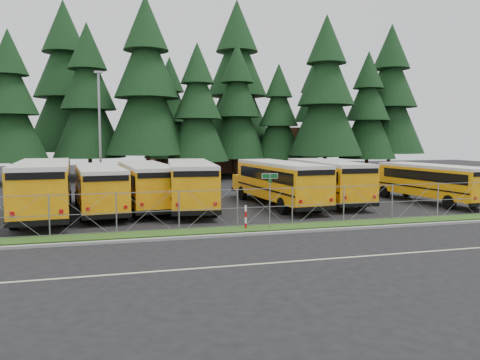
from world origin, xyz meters
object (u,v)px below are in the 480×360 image
(bus_0, at_px, (44,189))
(bus_2, at_px, (145,186))
(striped_bollard, at_px, (246,217))
(bus_5, at_px, (278,184))
(bus_6, at_px, (325,182))
(bus_east, at_px, (428,184))
(bus_3, at_px, (190,185))
(street_sign, at_px, (270,189))
(light_standard, at_px, (100,127))
(bus_1, at_px, (99,189))

(bus_0, height_order, bus_2, bus_0)
(striped_bollard, bearing_deg, bus_2, 118.21)
(striped_bollard, bearing_deg, bus_5, 59.11)
(bus_6, height_order, bus_east, bus_6)
(bus_3, xyz_separation_m, bus_5, (5.90, -0.26, -0.03))
(street_sign, bearing_deg, striped_bollard, 166.59)
(bus_0, height_order, street_sign, bus_0)
(bus_5, relative_size, street_sign, 4.05)
(bus_0, xyz_separation_m, bus_3, (8.66, 0.87, -0.08))
(light_standard, bearing_deg, bus_0, -102.95)
(bus_5, distance_m, light_standard, 17.14)
(street_sign, bearing_deg, bus_0, 149.19)
(bus_2, relative_size, bus_east, 1.08)
(bus_0, height_order, bus_6, bus_0)
(bus_3, distance_m, striped_bollard, 7.65)
(bus_6, bearing_deg, bus_2, -179.31)
(bus_0, xyz_separation_m, bus_5, (14.56, 0.61, -0.12))
(bus_0, bearing_deg, bus_2, 11.62)
(bus_5, height_order, striped_bollard, bus_5)
(bus_1, relative_size, bus_5, 0.96)
(bus_6, bearing_deg, bus_3, -174.92)
(bus_3, bearing_deg, street_sign, -64.60)
(bus_0, height_order, light_standard, light_standard)
(bus_2, bearing_deg, street_sign, -61.50)
(bus_6, height_order, striped_bollard, bus_6)
(bus_6, distance_m, bus_east, 7.30)
(bus_east, distance_m, striped_bollard, 16.24)
(bus_3, xyz_separation_m, bus_6, (9.72, 0.50, -0.04))
(bus_1, height_order, street_sign, bus_1)
(street_sign, relative_size, light_standard, 0.28)
(bus_2, relative_size, light_standard, 1.10)
(light_standard, bearing_deg, bus_east, -30.24)
(bus_3, relative_size, light_standard, 1.15)
(bus_2, height_order, street_sign, bus_2)
(bus_3, distance_m, bus_6, 9.73)
(bus_5, distance_m, bus_east, 10.90)
(bus_east, bearing_deg, street_sign, -162.48)
(bus_2, distance_m, light_standard, 11.91)
(bus_5, height_order, bus_east, bus_5)
(bus_east, relative_size, street_sign, 3.68)
(bus_0, bearing_deg, street_sign, -35.23)
(bus_2, bearing_deg, bus_5, -11.85)
(bus_2, height_order, bus_5, bus_5)
(bus_0, xyz_separation_m, street_sign, (11.45, -6.83, 0.42))
(bus_1, height_order, bus_east, bus_1)
(street_sign, bearing_deg, bus_2, 123.29)
(street_sign, distance_m, striped_bollard, 1.87)
(bus_1, distance_m, bus_3, 5.64)
(bus_1, xyz_separation_m, bus_3, (5.64, 0.01, 0.09))
(bus_5, bearing_deg, bus_6, 6.66)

